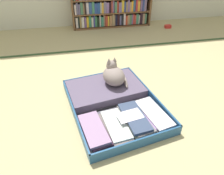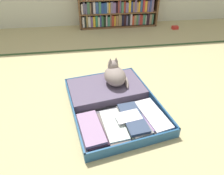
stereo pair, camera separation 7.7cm
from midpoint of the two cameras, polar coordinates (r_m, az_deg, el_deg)
name	(u,v)px [view 1 (the left image)]	position (r m, az deg, el deg)	size (l,w,h in m)	color
ground_plane	(119,119)	(1.72, 0.52, -8.76)	(10.00, 10.00, 0.00)	tan
tatami_border	(96,49)	(2.85, -5.26, 10.51)	(4.80, 0.05, 0.00)	#33512C
bookshelf	(111,6)	(3.63, -0.92, 21.69)	(1.31, 0.24, 0.69)	brown
open_suitcase	(112,101)	(1.83, -1.15, -3.79)	(0.86, 1.04, 0.09)	#235281
black_cat	(113,75)	(1.93, -0.73, 3.51)	(0.25, 0.29, 0.25)	gray
small_red_pouch	(168,26)	(3.73, 14.63, 16.04)	(0.10, 0.07, 0.05)	red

